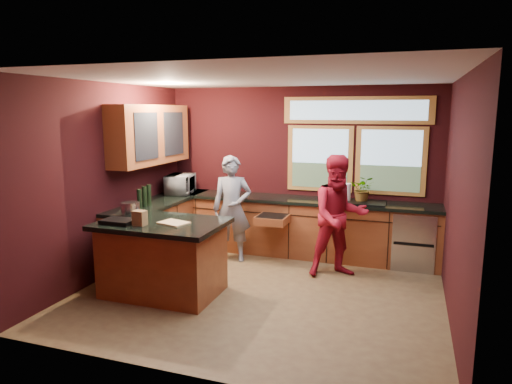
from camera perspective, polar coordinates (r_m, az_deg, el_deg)
The scene contains 14 objects.
floor at distance 6.04m, azimuth 0.56°, elevation -12.40°, with size 4.50×4.50×0.00m, color brown.
room_shell at distance 6.11m, azimuth -3.79°, elevation 5.28°, with size 4.52×4.02×2.71m.
back_counter at distance 7.40m, azimuth 6.20°, elevation -4.40°, with size 4.50×0.64×0.93m.
left_counter at distance 7.41m, azimuth -11.81°, elevation -4.53°, with size 0.64×2.30×0.93m.
island at distance 5.97m, azimuth -11.56°, elevation -7.99°, with size 1.55×1.05×0.95m.
person_grey at distance 7.05m, azimuth -3.03°, elevation -2.10°, with size 0.60×0.39×1.64m, color slate.
person_red at distance 6.47m, azimuth 10.34°, elevation -3.01°, with size 0.84×0.65×1.72m, color maroon.
microwave at distance 7.80m, azimuth -9.43°, elevation 0.98°, with size 0.58×0.39×0.32m, color #999999.
potted_plant at distance 7.18m, azimuth 13.22°, elevation 0.37°, with size 0.36×0.31×0.40m, color #999999.
paper_towel at distance 7.16m, azimuth 11.28°, elevation -0.06°, with size 0.12×0.12×0.28m, color white.
cutting_board at distance 5.70m, azimuth -10.24°, elevation -3.82°, with size 0.35×0.25×0.02m, color tan.
stock_pot at distance 6.23m, azimuth -15.41°, elevation -2.07°, with size 0.24×0.24×0.18m, color #ACACB1.
paper_bag at distance 5.69m, azimuth -14.33°, elevation -3.17°, with size 0.15×0.12×0.18m, color brown.
black_tray at distance 5.87m, azimuth -16.76°, elevation -3.53°, with size 0.40×0.28×0.05m, color black.
Camera 1 is at (1.75, -5.29, 2.31)m, focal length 32.00 mm.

